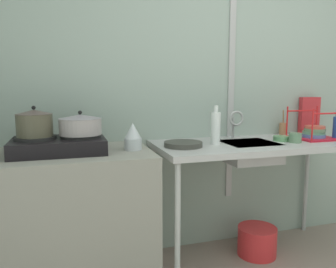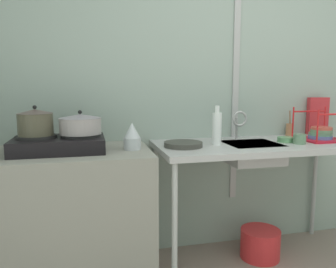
{
  "view_description": "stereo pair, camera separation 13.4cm",
  "coord_description": "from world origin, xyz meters",
  "px_view_note": "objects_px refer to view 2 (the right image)",
  "views": [
    {
      "loc": [
        -1.42,
        -0.76,
        1.28
      ],
      "look_at": [
        -0.78,
        1.33,
        0.97
      ],
      "focal_mm": 35.63,
      "sensor_mm": 36.0,
      "label": 1
    },
    {
      "loc": [
        -1.29,
        -0.79,
        1.28
      ],
      "look_at": [
        -0.78,
        1.33,
        0.97
      ],
      "focal_mm": 35.63,
      "sensor_mm": 36.0,
      "label": 2
    }
  ],
  "objects_px": {
    "stove": "(59,144)",
    "frying_pan": "(183,144)",
    "sink_basin": "(251,153)",
    "pot_on_right_burner": "(80,124)",
    "bottle_by_sink": "(217,128)",
    "utensil_jar": "(290,129)",
    "faucet": "(239,121)",
    "pot_on_left_burner": "(35,122)",
    "small_bowl_on_drainboard": "(286,139)",
    "percolator": "(132,136)",
    "dish_rack": "(321,134)",
    "cereal_box": "(317,116)",
    "cup_by_rack": "(300,139)",
    "bucket_on_floor": "(260,244)"
  },
  "relations": [
    {
      "from": "cereal_box",
      "to": "utensil_jar",
      "type": "bearing_deg",
      "value": -172.69
    },
    {
      "from": "percolator",
      "to": "faucet",
      "type": "relative_size",
      "value": 0.78
    },
    {
      "from": "dish_rack",
      "to": "bottle_by_sink",
      "type": "bearing_deg",
      "value": -179.33
    },
    {
      "from": "cup_by_rack",
      "to": "pot_on_left_burner",
      "type": "bearing_deg",
      "value": 176.62
    },
    {
      "from": "percolator",
      "to": "utensil_jar",
      "type": "relative_size",
      "value": 0.83
    },
    {
      "from": "cup_by_rack",
      "to": "stove",
      "type": "bearing_deg",
      "value": 176.35
    },
    {
      "from": "percolator",
      "to": "bottle_by_sink",
      "type": "bearing_deg",
      "value": 2.89
    },
    {
      "from": "cup_by_rack",
      "to": "frying_pan",
      "type": "bearing_deg",
      "value": 174.43
    },
    {
      "from": "cup_by_rack",
      "to": "percolator",
      "type": "bearing_deg",
      "value": 176.77
    },
    {
      "from": "dish_rack",
      "to": "frying_pan",
      "type": "bearing_deg",
      "value": -178.68
    },
    {
      "from": "frying_pan",
      "to": "sink_basin",
      "type": "bearing_deg",
      "value": 2.4
    },
    {
      "from": "percolator",
      "to": "faucet",
      "type": "xyz_separation_m",
      "value": [
        0.83,
        0.2,
        0.06
      ]
    },
    {
      "from": "stove",
      "to": "utensil_jar",
      "type": "relative_size",
      "value": 2.63
    },
    {
      "from": "faucet",
      "to": "dish_rack",
      "type": "bearing_deg",
      "value": -15.53
    },
    {
      "from": "frying_pan",
      "to": "utensil_jar",
      "type": "distance_m",
      "value": 1.04
    },
    {
      "from": "small_bowl_on_drainboard",
      "to": "utensil_jar",
      "type": "bearing_deg",
      "value": 52.46
    },
    {
      "from": "percolator",
      "to": "small_bowl_on_drainboard",
      "type": "distance_m",
      "value": 1.12
    },
    {
      "from": "stove",
      "to": "bottle_by_sink",
      "type": "xyz_separation_m",
      "value": [
        1.03,
        -0.01,
        0.07
      ]
    },
    {
      "from": "pot_on_left_burner",
      "to": "frying_pan",
      "type": "bearing_deg",
      "value": -1.41
    },
    {
      "from": "stove",
      "to": "cereal_box",
      "type": "relative_size",
      "value": 1.76
    },
    {
      "from": "stove",
      "to": "pot_on_left_burner",
      "type": "relative_size",
      "value": 2.6
    },
    {
      "from": "pot_on_left_burner",
      "to": "bottle_by_sink",
      "type": "xyz_separation_m",
      "value": [
        1.16,
        -0.01,
        -0.07
      ]
    },
    {
      "from": "stove",
      "to": "bottle_by_sink",
      "type": "distance_m",
      "value": 1.03
    },
    {
      "from": "percolator",
      "to": "pot_on_right_burner",
      "type": "bearing_deg",
      "value": 173.29
    },
    {
      "from": "utensil_jar",
      "to": "pot_on_left_burner",
      "type": "bearing_deg",
      "value": -171.83
    },
    {
      "from": "bottle_by_sink",
      "to": "utensil_jar",
      "type": "bearing_deg",
      "value": 20.59
    },
    {
      "from": "dish_rack",
      "to": "cup_by_rack",
      "type": "distance_m",
      "value": 0.27
    },
    {
      "from": "bucket_on_floor",
      "to": "small_bowl_on_drainboard",
      "type": "bearing_deg",
      "value": -8.98
    },
    {
      "from": "stove",
      "to": "small_bowl_on_drainboard",
      "type": "xyz_separation_m",
      "value": [
        1.57,
        -0.01,
        -0.03
      ]
    },
    {
      "from": "pot_on_left_burner",
      "to": "bottle_by_sink",
      "type": "height_order",
      "value": "pot_on_left_burner"
    },
    {
      "from": "cereal_box",
      "to": "bucket_on_floor",
      "type": "xyz_separation_m",
      "value": [
        -0.63,
        -0.26,
        -0.93
      ]
    },
    {
      "from": "faucet",
      "to": "bottle_by_sink",
      "type": "xyz_separation_m",
      "value": [
        -0.25,
        -0.17,
        -0.03
      ]
    },
    {
      "from": "small_bowl_on_drainboard",
      "to": "stove",
      "type": "bearing_deg",
      "value": 179.73
    },
    {
      "from": "stove",
      "to": "bucket_on_floor",
      "type": "xyz_separation_m",
      "value": [
        1.41,
        0.02,
        -0.82
      ]
    },
    {
      "from": "small_bowl_on_drainboard",
      "to": "dish_rack",
      "type": "bearing_deg",
      "value": 1.82
    },
    {
      "from": "sink_basin",
      "to": "faucet",
      "type": "bearing_deg",
      "value": 97.63
    },
    {
      "from": "pot_on_left_burner",
      "to": "dish_rack",
      "type": "xyz_separation_m",
      "value": [
        2.0,
        0.0,
        -0.14
      ]
    },
    {
      "from": "pot_on_left_burner",
      "to": "small_bowl_on_drainboard",
      "type": "relative_size",
      "value": 1.77
    },
    {
      "from": "stove",
      "to": "frying_pan",
      "type": "relative_size",
      "value": 2.11
    },
    {
      "from": "stove",
      "to": "frying_pan",
      "type": "height_order",
      "value": "stove"
    },
    {
      "from": "pot_on_left_burner",
      "to": "cereal_box",
      "type": "distance_m",
      "value": 2.19
    },
    {
      "from": "pot_on_right_burner",
      "to": "utensil_jar",
      "type": "relative_size",
      "value": 1.26
    },
    {
      "from": "bottle_by_sink",
      "to": "utensil_jar",
      "type": "relative_size",
      "value": 1.31
    },
    {
      "from": "stove",
      "to": "cereal_box",
      "type": "bearing_deg",
      "value": 7.72
    },
    {
      "from": "pot_on_right_burner",
      "to": "frying_pan",
      "type": "xyz_separation_m",
      "value": [
        0.66,
        -0.02,
        -0.15
      ]
    },
    {
      "from": "percolator",
      "to": "cereal_box",
      "type": "relative_size",
      "value": 0.55
    },
    {
      "from": "frying_pan",
      "to": "cup_by_rack",
      "type": "xyz_separation_m",
      "value": [
        0.82,
        -0.08,
        0.02
      ]
    },
    {
      "from": "stove",
      "to": "pot_on_right_burner",
      "type": "xyz_separation_m",
      "value": [
        0.13,
        -0.0,
        0.12
      ]
    },
    {
      "from": "dish_rack",
      "to": "cereal_box",
      "type": "distance_m",
      "value": 0.34
    },
    {
      "from": "pot_on_right_burner",
      "to": "cup_by_rack",
      "type": "distance_m",
      "value": 1.49
    }
  ]
}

